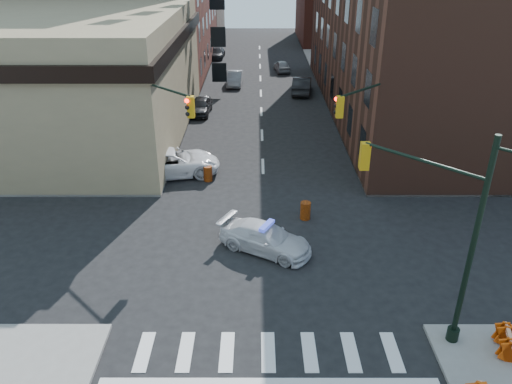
{
  "coord_description": "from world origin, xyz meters",
  "views": [
    {
      "loc": [
        -0.43,
        -20.36,
        13.27
      ],
      "look_at": [
        -0.45,
        1.77,
        2.2
      ],
      "focal_mm": 35.0,
      "sensor_mm": 36.0,
      "label": 1
    }
  ],
  "objects_px": {
    "police_car": "(265,238)",
    "parked_car_wnear": "(201,106)",
    "barricade_se_a": "(506,340)",
    "pickup": "(172,162)",
    "barrel_bank": "(208,174)",
    "pedestrian_a": "(156,170)",
    "barrel_road": "(305,211)",
    "parked_car_wfar": "(235,78)",
    "parked_car_enear": "(302,85)",
    "barricade_nw_a": "(110,174)",
    "pedestrian_b": "(92,164)"
  },
  "relations": [
    {
      "from": "pedestrian_b",
      "to": "barrel_bank",
      "type": "xyz_separation_m",
      "value": [
        7.15,
        -0.18,
        -0.59
      ]
    },
    {
      "from": "barricade_nw_a",
      "to": "parked_car_wfar",
      "type": "bearing_deg",
      "value": 81.34
    },
    {
      "from": "pedestrian_b",
      "to": "barricade_nw_a",
      "type": "bearing_deg",
      "value": -19.37
    },
    {
      "from": "parked_car_wnear",
      "to": "barrel_bank",
      "type": "distance_m",
      "value": 13.7
    },
    {
      "from": "parked_car_wnear",
      "to": "barricade_se_a",
      "type": "height_order",
      "value": "parked_car_wnear"
    },
    {
      "from": "barrel_road",
      "to": "barricade_se_a",
      "type": "relative_size",
      "value": 0.87
    },
    {
      "from": "police_car",
      "to": "pedestrian_b",
      "type": "height_order",
      "value": "pedestrian_b"
    },
    {
      "from": "parked_car_wnear",
      "to": "barrel_road",
      "type": "bearing_deg",
      "value": -65.0
    },
    {
      "from": "barricade_se_a",
      "to": "barricade_nw_a",
      "type": "height_order",
      "value": "barricade_nw_a"
    },
    {
      "from": "barrel_bank",
      "to": "barricade_se_a",
      "type": "distance_m",
      "value": 18.85
    },
    {
      "from": "pedestrian_b",
      "to": "barrel_road",
      "type": "height_order",
      "value": "pedestrian_b"
    },
    {
      "from": "pedestrian_a",
      "to": "barrel_road",
      "type": "relative_size",
      "value": 1.76
    },
    {
      "from": "pickup",
      "to": "pedestrian_b",
      "type": "distance_m",
      "value": 4.85
    },
    {
      "from": "parked_car_wfar",
      "to": "pedestrian_b",
      "type": "height_order",
      "value": "pedestrian_b"
    },
    {
      "from": "pickup",
      "to": "parked_car_enear",
      "type": "height_order",
      "value": "pickup"
    },
    {
      "from": "pedestrian_b",
      "to": "parked_car_wfar",
      "type": "bearing_deg",
      "value": 76.9
    },
    {
      "from": "pickup",
      "to": "barrel_bank",
      "type": "relative_size",
      "value": 6.34
    },
    {
      "from": "police_car",
      "to": "barricade_se_a",
      "type": "height_order",
      "value": "police_car"
    },
    {
      "from": "parked_car_wnear",
      "to": "barricade_nw_a",
      "type": "distance_m",
      "value": 14.57
    },
    {
      "from": "pickup",
      "to": "barricade_nw_a",
      "type": "bearing_deg",
      "value": 97.6
    },
    {
      "from": "parked_car_wfar",
      "to": "barricade_nw_a",
      "type": "relative_size",
      "value": 3.3
    },
    {
      "from": "parked_car_enear",
      "to": "barricade_se_a",
      "type": "bearing_deg",
      "value": 105.12
    },
    {
      "from": "pickup",
      "to": "pedestrian_b",
      "type": "bearing_deg",
      "value": 86.38
    },
    {
      "from": "pickup",
      "to": "barrel_bank",
      "type": "xyz_separation_m",
      "value": [
        2.36,
        -0.89,
        -0.36
      ]
    },
    {
      "from": "barricade_se_a",
      "to": "pickup",
      "type": "bearing_deg",
      "value": 57.03
    },
    {
      "from": "police_car",
      "to": "parked_car_wnear",
      "type": "bearing_deg",
      "value": 42.69
    },
    {
      "from": "parked_car_enear",
      "to": "barrel_road",
      "type": "xyz_separation_m",
      "value": [
        -1.83,
        -25.04,
        -0.32
      ]
    },
    {
      "from": "parked_car_wnear",
      "to": "parked_car_enear",
      "type": "bearing_deg",
      "value": 38.71
    },
    {
      "from": "barrel_road",
      "to": "parked_car_wfar",
      "type": "bearing_deg",
      "value": 99.82
    },
    {
      "from": "barrel_bank",
      "to": "barricade_se_a",
      "type": "height_order",
      "value": "barricade_se_a"
    },
    {
      "from": "barricade_se_a",
      "to": "barricade_nw_a",
      "type": "relative_size",
      "value": 0.87
    },
    {
      "from": "pickup",
      "to": "barrel_road",
      "type": "bearing_deg",
      "value": -137.6
    },
    {
      "from": "pedestrian_a",
      "to": "barricade_se_a",
      "type": "bearing_deg",
      "value": -12.9
    },
    {
      "from": "police_car",
      "to": "parked_car_enear",
      "type": "relative_size",
      "value": 0.94
    },
    {
      "from": "barricade_nw_a",
      "to": "barricade_se_a",
      "type": "bearing_deg",
      "value": -31.35
    },
    {
      "from": "pickup",
      "to": "barrel_bank",
      "type": "height_order",
      "value": "pickup"
    },
    {
      "from": "pickup",
      "to": "barricade_nw_a",
      "type": "relative_size",
      "value": 4.71
    },
    {
      "from": "pickup",
      "to": "parked_car_enear",
      "type": "bearing_deg",
      "value": -39.05
    },
    {
      "from": "police_car",
      "to": "parked_car_wnear",
      "type": "height_order",
      "value": "parked_car_wnear"
    },
    {
      "from": "parked_car_enear",
      "to": "barrel_bank",
      "type": "bearing_deg",
      "value": 77.57
    },
    {
      "from": "parked_car_enear",
      "to": "pedestrian_b",
      "type": "height_order",
      "value": "pedestrian_b"
    },
    {
      "from": "pickup",
      "to": "pedestrian_b",
      "type": "relative_size",
      "value": 3.3
    },
    {
      "from": "parked_car_wnear",
      "to": "barricade_se_a",
      "type": "distance_m",
      "value": 31.34
    },
    {
      "from": "parked_car_wnear",
      "to": "pedestrian_a",
      "type": "height_order",
      "value": "pedestrian_a"
    },
    {
      "from": "barrel_bank",
      "to": "pedestrian_a",
      "type": "bearing_deg",
      "value": -168.34
    },
    {
      "from": "pickup",
      "to": "pedestrian_a",
      "type": "height_order",
      "value": "pedestrian_a"
    },
    {
      "from": "barrel_bank",
      "to": "barricade_se_a",
      "type": "xyz_separation_m",
      "value": [
        11.94,
        -14.58,
        0.09
      ]
    },
    {
      "from": "barrel_bank",
      "to": "barricade_nw_a",
      "type": "height_order",
      "value": "barricade_nw_a"
    },
    {
      "from": "police_car",
      "to": "barricade_nw_a",
      "type": "distance_m",
      "value": 11.99
    },
    {
      "from": "barricade_se_a",
      "to": "parked_car_wfar",
      "type": "bearing_deg",
      "value": 30.71
    }
  ]
}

